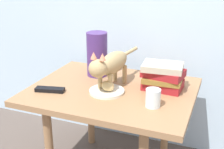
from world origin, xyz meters
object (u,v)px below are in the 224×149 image
at_px(side_table, 112,100).
at_px(candle_jar, 153,99).
at_px(cat, 110,64).
at_px(plate, 107,91).
at_px(green_vase, 97,54).
at_px(bread_roll, 108,86).
at_px(book_stack, 163,76).
at_px(tv_remote, 50,90).

bearing_deg(side_table, candle_jar, -26.00).
relative_size(cat, candle_jar, 5.61).
bearing_deg(cat, plate, -86.79).
height_order(cat, green_vase, green_vase).
relative_size(side_table, plate, 4.71).
xyz_separation_m(bread_roll, book_stack, (0.24, 0.15, 0.03)).
bearing_deg(green_vase, tv_remote, -112.43).
bearing_deg(book_stack, bread_roll, -147.75).
relative_size(bread_roll, book_stack, 0.36).
relative_size(book_stack, candle_jar, 2.61).
bearing_deg(cat, bread_roll, -78.48).
distance_m(plate, book_stack, 0.30).
bearing_deg(green_vase, side_table, -45.75).
bearing_deg(book_stack, tv_remote, -155.01).
bearing_deg(green_vase, cat, -47.03).
relative_size(candle_jar, tv_remote, 0.57).
height_order(bread_roll, cat, cat).
xyz_separation_m(book_stack, candle_jar, (0.00, -0.22, -0.03)).
relative_size(cat, tv_remote, 3.18).
bearing_deg(green_vase, bread_roll, -54.00).
xyz_separation_m(side_table, tv_remote, (-0.28, -0.15, 0.08)).
xyz_separation_m(bread_roll, tv_remote, (-0.29, -0.09, -0.03)).
height_order(book_stack, tv_remote, book_stack).
height_order(cat, tv_remote, cat).
distance_m(book_stack, candle_jar, 0.22).
bearing_deg(bread_roll, candle_jar, -14.61).
distance_m(bread_roll, candle_jar, 0.26).
xyz_separation_m(bread_roll, candle_jar, (0.25, -0.06, -0.00)).
height_order(plate, bread_roll, bread_roll).
distance_m(bread_roll, green_vase, 0.28).
relative_size(side_table, candle_jar, 9.98).
height_order(side_table, cat, cat).
relative_size(side_table, tv_remote, 5.66).
bearing_deg(candle_jar, bread_roll, 165.39).
distance_m(bread_roll, cat, 0.11).
bearing_deg(book_stack, side_table, -158.60).
bearing_deg(tv_remote, candle_jar, -10.01).
xyz_separation_m(bread_roll, cat, (-0.01, 0.06, 0.09)).
relative_size(book_stack, green_vase, 0.87).
distance_m(book_stack, green_vase, 0.41).
bearing_deg(bread_roll, green_vase, 126.00).
bearing_deg(plate, green_vase, 124.73).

